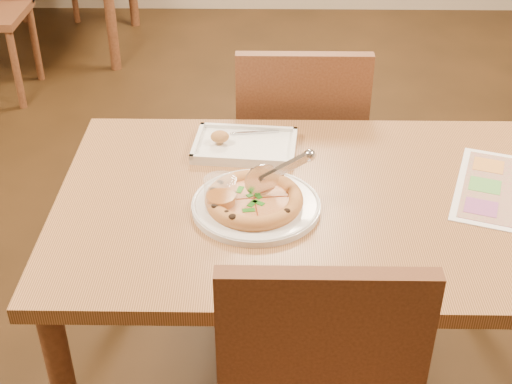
{
  "coord_description": "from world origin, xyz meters",
  "views": [
    {
      "loc": [
        -0.12,
        -1.51,
        1.74
      ],
      "look_at": [
        -0.14,
        -0.05,
        0.77
      ],
      "focal_mm": 50.0,
      "sensor_mm": 36.0,
      "label": 1
    }
  ],
  "objects_px": {
    "pizza_cutter": "(277,172)",
    "appetizer_tray": "(243,146)",
    "chair_far": "(300,136)",
    "dining_table": "(309,225)",
    "glass_tumbler": "(221,199)",
    "menu": "(510,191)",
    "pizza": "(254,200)",
    "plate": "(256,206)"
  },
  "relations": [
    {
      "from": "dining_table",
      "to": "pizza",
      "type": "relative_size",
      "value": 5.32
    },
    {
      "from": "pizza_cutter",
      "to": "glass_tumbler",
      "type": "height_order",
      "value": "pizza_cutter"
    },
    {
      "from": "dining_table",
      "to": "plate",
      "type": "distance_m",
      "value": 0.17
    },
    {
      "from": "pizza",
      "to": "menu",
      "type": "height_order",
      "value": "pizza"
    },
    {
      "from": "plate",
      "to": "pizza",
      "type": "bearing_deg",
      "value": -147.06
    },
    {
      "from": "dining_table",
      "to": "pizza_cutter",
      "type": "height_order",
      "value": "pizza_cutter"
    },
    {
      "from": "menu",
      "to": "chair_far",
      "type": "bearing_deg",
      "value": 132.52
    },
    {
      "from": "dining_table",
      "to": "pizza_cutter",
      "type": "bearing_deg",
      "value": -164.05
    },
    {
      "from": "plate",
      "to": "pizza_cutter",
      "type": "distance_m",
      "value": 0.1
    },
    {
      "from": "pizza_cutter",
      "to": "glass_tumbler",
      "type": "xyz_separation_m",
      "value": [
        -0.14,
        -0.05,
        -0.05
      ]
    },
    {
      "from": "glass_tumbler",
      "to": "chair_far",
      "type": "bearing_deg",
      "value": 71.66
    },
    {
      "from": "pizza",
      "to": "pizza_cutter",
      "type": "relative_size",
      "value": 1.48
    },
    {
      "from": "pizza",
      "to": "glass_tumbler",
      "type": "height_order",
      "value": "glass_tumbler"
    },
    {
      "from": "appetizer_tray",
      "to": "glass_tumbler",
      "type": "relative_size",
      "value": 2.98
    },
    {
      "from": "pizza",
      "to": "pizza_cutter",
      "type": "height_order",
      "value": "pizza_cutter"
    },
    {
      "from": "pizza_cutter",
      "to": "appetizer_tray",
      "type": "relative_size",
      "value": 0.55
    },
    {
      "from": "pizza_cutter",
      "to": "appetizer_tray",
      "type": "xyz_separation_m",
      "value": [
        -0.09,
        0.27,
        -0.08
      ]
    },
    {
      "from": "plate",
      "to": "menu",
      "type": "bearing_deg",
      "value": 7.66
    },
    {
      "from": "glass_tumbler",
      "to": "appetizer_tray",
      "type": "bearing_deg",
      "value": 82.03
    },
    {
      "from": "plate",
      "to": "pizza",
      "type": "height_order",
      "value": "pizza"
    },
    {
      "from": "pizza_cutter",
      "to": "appetizer_tray",
      "type": "bearing_deg",
      "value": 88.47
    },
    {
      "from": "pizza",
      "to": "appetizer_tray",
      "type": "height_order",
      "value": "appetizer_tray"
    },
    {
      "from": "plate",
      "to": "pizza_cutter",
      "type": "height_order",
      "value": "pizza_cutter"
    },
    {
      "from": "plate",
      "to": "dining_table",
      "type": "bearing_deg",
      "value": 19.88
    },
    {
      "from": "plate",
      "to": "menu",
      "type": "relative_size",
      "value": 0.86
    },
    {
      "from": "pizza_cutter",
      "to": "menu",
      "type": "bearing_deg",
      "value": -14.66
    },
    {
      "from": "appetizer_tray",
      "to": "menu",
      "type": "height_order",
      "value": "appetizer_tray"
    },
    {
      "from": "chair_far",
      "to": "pizza_cutter",
      "type": "distance_m",
      "value": 0.68
    },
    {
      "from": "dining_table",
      "to": "pizza",
      "type": "bearing_deg",
      "value": -159.65
    },
    {
      "from": "chair_far",
      "to": "glass_tumbler",
      "type": "height_order",
      "value": "chair_far"
    },
    {
      "from": "pizza_cutter",
      "to": "menu",
      "type": "xyz_separation_m",
      "value": [
        0.6,
        0.06,
        -0.09
      ]
    },
    {
      "from": "appetizer_tray",
      "to": "pizza",
      "type": "bearing_deg",
      "value": -83.01
    },
    {
      "from": "plate",
      "to": "glass_tumbler",
      "type": "xyz_separation_m",
      "value": [
        -0.09,
        -0.02,
        0.04
      ]
    },
    {
      "from": "dining_table",
      "to": "glass_tumbler",
      "type": "relative_size",
      "value": 12.81
    },
    {
      "from": "dining_table",
      "to": "appetizer_tray",
      "type": "bearing_deg",
      "value": 126.5
    },
    {
      "from": "glass_tumbler",
      "to": "menu",
      "type": "bearing_deg",
      "value": 8.61
    },
    {
      "from": "dining_table",
      "to": "appetizer_tray",
      "type": "height_order",
      "value": "appetizer_tray"
    },
    {
      "from": "pizza_cutter",
      "to": "appetizer_tray",
      "type": "height_order",
      "value": "pizza_cutter"
    },
    {
      "from": "dining_table",
      "to": "chair_far",
      "type": "xyz_separation_m",
      "value": [
        -0.0,
        0.6,
        -0.07
      ]
    },
    {
      "from": "pizza",
      "to": "glass_tumbler",
      "type": "relative_size",
      "value": 2.41
    },
    {
      "from": "chair_far",
      "to": "pizza",
      "type": "xyz_separation_m",
      "value": [
        -0.14,
        -0.65,
        0.18
      ]
    },
    {
      "from": "glass_tumbler",
      "to": "dining_table",
      "type": "bearing_deg",
      "value": 18.3
    }
  ]
}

